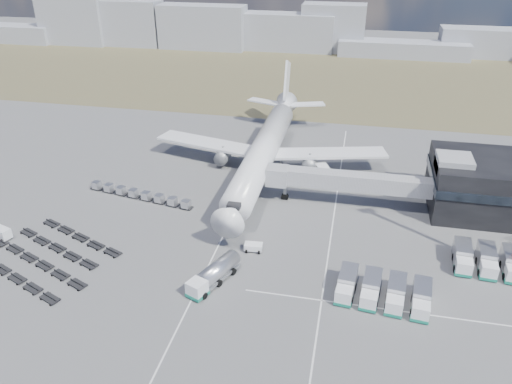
# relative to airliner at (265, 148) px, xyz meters

# --- Properties ---
(ground) EXTENTS (420.00, 420.00, 0.00)m
(ground) POSITION_rel_airliner_xyz_m (0.00, -32.38, -5.29)
(ground) COLOR #565659
(ground) RESTS_ON ground
(grass_strip) EXTENTS (420.00, 90.00, 0.01)m
(grass_strip) POSITION_rel_airliner_xyz_m (0.00, 77.62, -5.29)
(grass_strip) COLOR brown
(grass_strip) RESTS_ON ground
(lane_markings) EXTENTS (47.12, 110.00, 0.01)m
(lane_markings) POSITION_rel_airliner_xyz_m (9.77, -29.38, -5.29)
(lane_markings) COLOR silver
(lane_markings) RESTS_ON ground
(jet_bridge) EXTENTS (30.30, 3.80, 7.05)m
(jet_bridge) POSITION_rel_airliner_xyz_m (15.90, -11.95, -0.24)
(jet_bridge) COLOR #939399
(jet_bridge) RESTS_ON ground
(airliner) EXTENTS (51.59, 64.53, 17.62)m
(airliner) POSITION_rel_airliner_xyz_m (0.00, 0.00, 0.00)
(airliner) COLOR white
(airliner) RESTS_ON ground
(skyline) EXTENTS (303.30, 24.20, 22.03)m
(skyline) POSITION_rel_airliner_xyz_m (-13.13, 119.26, 2.87)
(skyline) COLOR #9598A2
(skyline) RESTS_ON ground
(fuel_tanker) EXTENTS (6.17, 10.14, 3.21)m
(fuel_tanker) POSITION_rel_airliner_xyz_m (0.07, -39.75, -3.69)
(fuel_tanker) COLOR white
(fuel_tanker) RESTS_ON ground
(pushback_tug) EXTENTS (3.02, 1.85, 1.35)m
(pushback_tug) POSITION_rel_airliner_xyz_m (4.00, -30.42, -4.62)
(pushback_tug) COLOR white
(pushback_tug) RESTS_ON ground
(utility_van) EXTENTS (4.10, 2.81, 2.05)m
(utility_van) POSITION_rel_airliner_xyz_m (-38.45, -35.55, -4.27)
(utility_van) COLOR white
(utility_van) RESTS_ON ground
(catering_truck) EXTENTS (4.50, 6.46, 2.74)m
(catering_truck) POSITION_rel_airliner_xyz_m (12.91, -2.70, -3.89)
(catering_truck) COLOR white
(catering_truck) RESTS_ON ground
(service_trucks_near) EXTENTS (13.34, 8.32, 2.81)m
(service_trucks_near) POSITION_rel_airliner_xyz_m (24.33, -38.47, -3.76)
(service_trucks_near) COLOR white
(service_trucks_near) RESTS_ON ground
(service_trucks_far) EXTENTS (13.38, 8.01, 2.87)m
(service_trucks_far) POSITION_rel_airliner_xyz_m (41.69, -27.77, -3.73)
(service_trucks_far) COLOR white
(service_trucks_far) RESTS_ON ground
(uld_row) EXTENTS (22.65, 5.59, 1.54)m
(uld_row) POSITION_rel_airliner_xyz_m (-21.25, -17.66, -4.37)
(uld_row) COLOR black
(uld_row) RESTS_ON ground
(baggage_dollies) EXTENTS (25.55, 21.31, 0.71)m
(baggage_dollies) POSITION_rel_airliner_xyz_m (-28.42, -38.87, -4.93)
(baggage_dollies) COLOR black
(baggage_dollies) RESTS_ON ground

